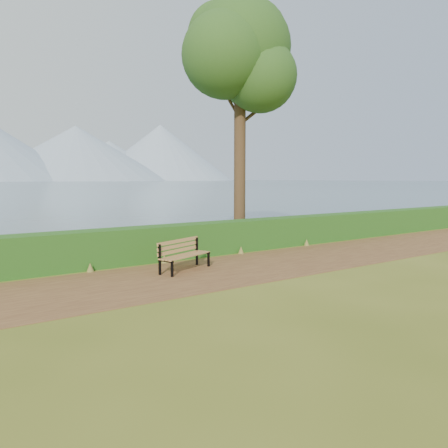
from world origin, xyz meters
TOP-DOWN VIEW (x-y plane):
  - ground at (0.00, 0.00)m, footprint 140.00×140.00m
  - path at (0.00, 0.30)m, footprint 40.00×3.40m
  - hedge at (0.00, 2.60)m, footprint 32.00×0.85m
  - bench at (-1.14, 0.90)m, footprint 1.67×1.03m
  - tree at (3.03, 4.07)m, footprint 4.65×3.81m

SIDE VIEW (x-z plane):
  - ground at x=0.00m, z-range 0.00..0.00m
  - path at x=0.00m, z-range 0.00..0.01m
  - bench at x=-1.14m, z-range 0.06..0.87m
  - hedge at x=0.00m, z-range 0.00..1.00m
  - tree at x=3.03m, z-range 2.23..11.37m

